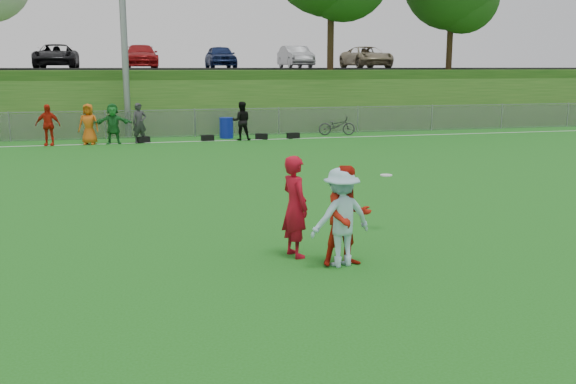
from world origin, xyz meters
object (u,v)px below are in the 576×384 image
object	(u,v)px
player_red_center	(348,216)
bicycle	(337,126)
player_blue	(341,217)
recycling_bin	(226,128)
frisbee	(386,175)
player_red_left	(295,206)

from	to	relation	value
player_red_center	bicycle	distance (m)	20.31
player_blue	bicycle	size ratio (longest dim) A/B	0.94
recycling_bin	bicycle	xyz separation A→B (m)	(5.28, 0.00, -0.01)
frisbee	recycling_bin	distance (m)	17.35
player_blue	frisbee	distance (m)	2.56
frisbee	bicycle	distance (m)	17.99
player_red_left	player_blue	xyz separation A→B (m)	(0.59, -0.70, -0.06)
frisbee	bicycle	size ratio (longest dim) A/B	0.14
player_red_center	frisbee	bearing A→B (deg)	50.44
player_red_center	recycling_bin	xyz separation A→B (m)	(1.00, 19.32, -0.36)
recycling_bin	frisbee	bearing A→B (deg)	-88.36
player_red_left	recycling_bin	bearing A→B (deg)	-20.58
player_blue	frisbee	world-z (taller)	player_blue
player_blue	recycling_bin	distance (m)	19.33
player_red_left	player_red_center	xyz separation A→B (m)	(0.70, -0.71, -0.05)
frisbee	player_red_left	bearing A→B (deg)	-149.80
recycling_bin	bicycle	size ratio (longest dim) A/B	0.54
frisbee	recycling_bin	xyz separation A→B (m)	(-0.50, 17.33, -0.65)
player_red_left	player_blue	size ratio (longest dim) A/B	1.07
player_red_left	recycling_bin	world-z (taller)	player_red_left
player_red_center	frisbee	world-z (taller)	player_red_center
player_red_center	player_red_left	bearing A→B (deg)	131.75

